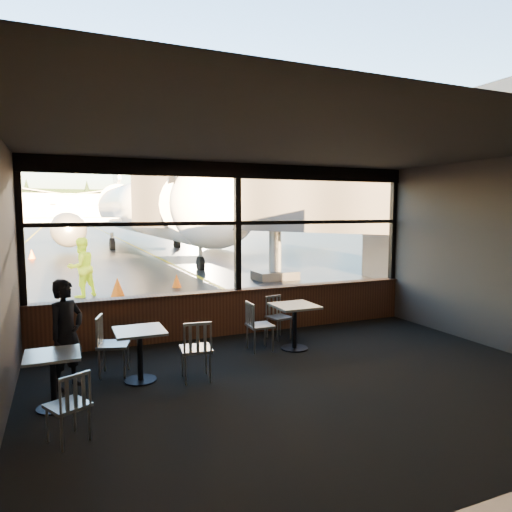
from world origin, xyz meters
TOP-DOWN VIEW (x-y plane):
  - ground_plane at (0.00, 120.00)m, footprint 520.00×520.00m
  - carpet_floor at (0.00, -3.00)m, footprint 8.00×6.00m
  - ceiling at (0.00, -3.00)m, footprint 8.00×6.00m
  - wall_right at (4.00, -3.00)m, footprint 0.04×6.00m
  - wall_back at (0.00, -6.00)m, footprint 8.00×0.04m
  - window_sill at (0.00, 0.00)m, footprint 8.00×0.28m
  - window_header at (0.00, 0.00)m, footprint 8.00×0.18m
  - mullion_left at (-3.95, 0.00)m, footprint 0.12×0.12m
  - mullion_centre at (0.00, 0.00)m, footprint 0.12×0.12m
  - mullion_right at (3.95, 0.00)m, footprint 0.12×0.12m
  - window_transom at (0.00, 0.00)m, footprint 8.00×0.10m
  - airliner at (1.93, 21.49)m, footprint 28.92×34.43m
  - jet_bridge at (3.60, 5.50)m, footprint 9.21×11.25m
  - cafe_table_near at (0.57, -1.41)m, footprint 0.76×0.76m
  - cafe_table_mid at (-2.30, -1.92)m, footprint 0.72×0.72m
  - cafe_table_left at (-3.47, -2.46)m, footprint 0.67×0.67m
  - chair_near_w at (-0.05, -1.24)m, footprint 0.51×0.51m
  - chair_near_n at (0.61, -0.69)m, footprint 0.56×0.56m
  - chair_mid_s at (-1.52, -2.20)m, footprint 0.58×0.58m
  - chair_mid_w at (-2.63, -1.49)m, footprint 0.64×0.64m
  - chair_left_s at (-3.32, -3.44)m, footprint 0.60×0.60m
  - passenger at (-3.30, -1.76)m, footprint 0.68×0.67m
  - ground_crew at (-2.80, 5.61)m, footprint 1.08×1.02m
  - cone_nose at (0.17, 6.16)m, footprint 0.32×0.32m
  - cone_wing at (-4.79, 18.20)m, footprint 0.36×0.36m
  - terminal_annex at (10.00, 2.50)m, footprint 5.00×7.00m
  - hangar_mid at (0.00, 185.00)m, footprint 38.00×15.00m
  - hangar_right at (60.00, 178.00)m, footprint 50.00×20.00m
  - fuel_tank_b at (-20.00, 182.00)m, footprint 8.00×8.00m
  - fuel_tank_c at (-10.00, 182.00)m, footprint 8.00×8.00m
  - treeline at (0.00, 210.00)m, footprint 360.00×3.00m
  - cone_extra at (-1.83, 5.26)m, footprint 0.41×0.41m

SIDE VIEW (x-z plane):
  - ground_plane at x=0.00m, z-range 0.00..0.00m
  - carpet_floor at x=0.00m, z-range 0.01..0.01m
  - cone_nose at x=0.17m, z-range 0.00..0.44m
  - cone_wing at x=-4.79m, z-range 0.00..0.49m
  - cone_extra at x=-1.83m, z-range 0.00..0.57m
  - cafe_table_left at x=-3.47m, z-range 0.00..0.73m
  - cafe_table_mid at x=-2.30m, z-range 0.00..0.79m
  - chair_left_s at x=-3.32m, z-range 0.00..0.82m
  - cafe_table_near at x=0.57m, z-range 0.00..0.83m
  - chair_near_n at x=0.61m, z-range 0.00..0.86m
  - window_sill at x=0.00m, z-range 0.00..0.90m
  - chair_near_w at x=-0.05m, z-range 0.00..0.92m
  - chair_mid_s at x=-1.52m, z-range 0.00..0.95m
  - chair_mid_w at x=-2.63m, z-range 0.00..0.95m
  - passenger at x=-3.30m, z-range 0.00..1.59m
  - ground_crew at x=-2.80m, z-range 0.00..1.76m
  - wall_right at x=4.00m, z-range 0.00..3.50m
  - wall_back at x=0.00m, z-range 0.00..3.50m
  - mullion_left at x=-3.95m, z-range 0.90..3.50m
  - mullion_centre at x=0.00m, z-range 0.90..3.50m
  - mullion_right at x=3.95m, z-range 0.90..3.50m
  - window_transom at x=0.00m, z-range 2.26..2.34m
  - jet_bridge at x=3.60m, z-range 0.00..4.91m
  - terminal_annex at x=10.00m, z-range 0.00..6.00m
  - fuel_tank_b at x=-20.00m, z-range 0.00..6.00m
  - fuel_tank_c at x=-10.00m, z-range 0.00..6.00m
  - window_header at x=0.00m, z-range 3.20..3.50m
  - ceiling at x=0.00m, z-range 3.48..3.52m
  - hangar_mid at x=0.00m, z-range 0.00..10.00m
  - airliner at x=1.93m, z-range 0.00..10.33m
  - hangar_right at x=60.00m, z-range 0.00..12.00m
  - treeline at x=0.00m, z-range 0.00..12.00m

